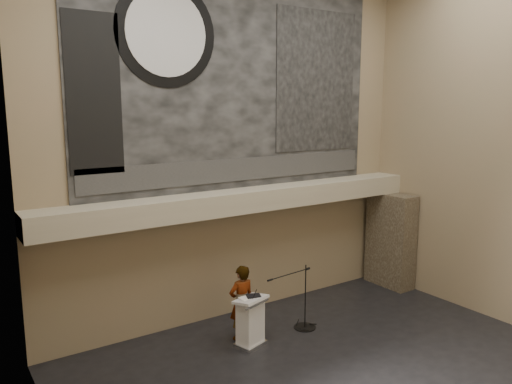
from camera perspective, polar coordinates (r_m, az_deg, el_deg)
floor at (r=10.32m, az=10.63°, el=-20.48°), size 10.00×10.00×0.00m
wall_back at (r=12.10m, az=-2.12°, el=5.45°), size 10.00×0.02×8.50m
wall_left at (r=6.47m, az=-21.48°, el=0.86°), size 0.02×8.00×8.50m
soffit at (r=11.94m, az=-1.07°, el=-0.91°), size 10.00×0.80×0.50m
sprinkler_left at (r=11.19m, az=-7.84°, el=-3.20°), size 0.04×0.04×0.06m
sprinkler_right at (r=13.06m, az=6.08°, el=-1.27°), size 0.04×0.04×0.06m
banner at (r=12.05m, az=-2.09°, el=12.33°), size 8.00×0.05×5.00m
banner_text_strip at (r=12.11m, az=-1.93°, el=2.59°), size 7.76×0.02×0.55m
banner_clock_rim at (r=11.26m, az=-10.20°, el=17.46°), size 2.30×0.02×2.30m
banner_clock_face at (r=11.24m, az=-10.15°, el=17.48°), size 1.84×0.02×1.84m
banner_building_print at (r=13.44m, az=6.94°, el=12.44°), size 2.60×0.02×3.60m
banner_brick_print at (r=10.61m, az=-18.04°, el=10.56°), size 1.10×0.02×3.20m
stone_pier at (r=14.98m, az=15.12°, el=-5.30°), size 0.60×1.40×2.70m
lectern at (r=11.18m, az=-0.65°, el=-14.59°), size 0.81×0.67×1.13m
binder at (r=11.01m, az=-0.28°, el=-11.80°), size 0.37×0.34×0.04m
papers at (r=10.91m, az=-1.12°, el=-12.09°), size 0.23×0.32×0.00m
speaker_person at (r=11.37m, az=-1.67°, el=-12.51°), size 0.63×0.41×1.71m
mic_stand at (r=12.15m, az=5.48°, el=-14.26°), size 1.43×0.52×1.55m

